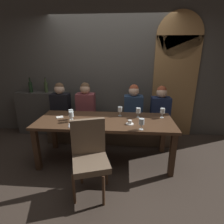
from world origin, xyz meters
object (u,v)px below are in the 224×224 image
object	(u,v)px
diner_near_end	(161,106)
wine_glass_center_back	(71,115)
wine_glass_far_right	(71,113)
wine_glass_center_front	(162,111)
chair_near_side	(90,153)
espresso_cup	(130,122)
diner_redhead	(61,103)
wine_glass_end_right	(142,122)
diner_far_end	(133,105)
wine_glass_near_right	(138,111)
wine_glass_end_left	(120,109)
dining_table	(105,125)
banquette_bench	(109,131)
wine_bottle_dark_red	(31,87)
fork_on_table	(69,125)
dessert_plate	(79,124)
diner_bearded	(86,103)
wine_bottle_pale_label	(46,87)

from	to	relation	value
diner_near_end	wine_glass_center_back	size ratio (longest dim) A/B	4.51
wine_glass_far_right	wine_glass_center_front	distance (m)	1.51
chair_near_side	espresso_cup	size ratio (longest dim) A/B	8.17
diner_redhead	wine_glass_center_back	xyz separation A→B (m)	(0.47, -0.84, 0.04)
diner_near_end	wine_glass_end_right	world-z (taller)	diner_near_end
diner_far_end	wine_glass_center_back	distance (m)	1.29
chair_near_side	wine_glass_near_right	world-z (taller)	chair_near_side
wine_glass_end_left	dining_table	bearing A→B (deg)	-137.92
banquette_bench	diner_near_end	distance (m)	1.16
wine_glass_center_front	wine_bottle_dark_red	bearing A→B (deg)	162.55
diner_near_end	fork_on_table	distance (m)	1.79
dining_table	wine_bottle_dark_red	world-z (taller)	wine_bottle_dark_red
diner_far_end	wine_bottle_dark_red	world-z (taller)	wine_bottle_dark_red
wine_bottle_dark_red	wine_glass_near_right	world-z (taller)	wine_bottle_dark_red
wine_glass_center_front	wine_glass_near_right	bearing A→B (deg)	-177.91
wine_glass_near_right	dessert_plate	xyz separation A→B (m)	(-0.90, -0.41, -0.10)
diner_bearded	espresso_cup	size ratio (longest dim) A/B	6.50
wine_bottle_dark_red	wine_glass_near_right	xyz separation A→B (m)	(2.28, -0.86, -0.22)
dessert_plate	wine_glass_end_left	bearing A→B (deg)	37.59
diner_near_end	wine_glass_center_front	xyz separation A→B (m)	(-0.06, -0.50, 0.05)
wine_glass_center_front	diner_redhead	bearing A→B (deg)	164.32
banquette_bench	diner_redhead	world-z (taller)	diner_redhead
wine_glass_far_right	dessert_plate	bearing A→B (deg)	-50.13
banquette_bench	diner_redhead	bearing A→B (deg)	178.93
wine_glass_center_back	dessert_plate	xyz separation A→B (m)	(0.16, -0.13, -0.10)
diner_far_end	wine_glass_near_right	bearing A→B (deg)	-83.80
dining_table	banquette_bench	bearing A→B (deg)	90.00
diner_redhead	wine_bottle_dark_red	size ratio (longest dim) A/B	2.35
wine_glass_center_back	wine_glass_far_right	bearing A→B (deg)	109.00
dining_table	wine_glass_end_right	world-z (taller)	wine_glass_end_right
wine_bottle_dark_red	wine_glass_far_right	world-z (taller)	wine_bottle_dark_red
diner_redhead	wine_glass_center_front	size ratio (longest dim) A/B	4.68
chair_near_side	wine_glass_end_right	world-z (taller)	chair_near_side
wine_glass_center_back	wine_glass_end_left	bearing A→B (deg)	23.81
fork_on_table	dining_table	bearing A→B (deg)	13.65
diner_redhead	fork_on_table	bearing A→B (deg)	-64.19
wine_bottle_dark_red	wine_glass_near_right	size ratio (longest dim) A/B	1.99
chair_near_side	diner_bearded	size ratio (longest dim) A/B	1.26
diner_redhead	wine_bottle_dark_red	world-z (taller)	wine_bottle_dark_red
wine_bottle_dark_red	espresso_cup	size ratio (longest dim) A/B	2.72
dining_table	wine_bottle_pale_label	bearing A→B (deg)	143.27
banquette_bench	diner_far_end	xyz separation A→B (m)	(0.48, -0.00, 0.58)
diner_far_end	wine_glass_far_right	world-z (taller)	diner_far_end
wine_glass_center_front	fork_on_table	xyz separation A→B (m)	(-1.45, -0.46, -0.11)
banquette_bench	diner_bearded	world-z (taller)	diner_bearded
wine_bottle_dark_red	fork_on_table	distance (m)	1.83
dining_table	wine_glass_far_right	xyz separation A→B (m)	(-0.55, -0.02, 0.20)
diner_near_end	dessert_plate	bearing A→B (deg)	-146.09
diner_far_end	dessert_plate	size ratio (longest dim) A/B	3.97
fork_on_table	wine_glass_far_right	bearing A→B (deg)	84.44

